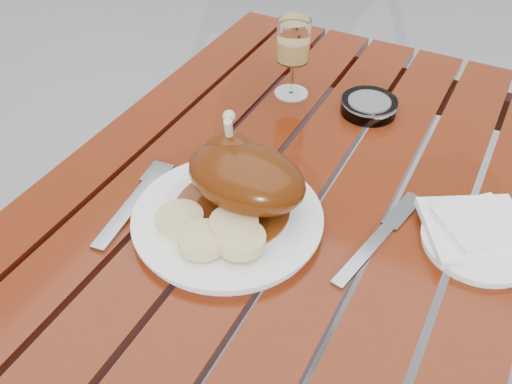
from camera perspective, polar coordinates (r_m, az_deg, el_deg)
table at (r=1.27m, az=2.76°, el=-12.27°), size 0.80×1.20×0.75m
dinner_plate at (r=0.92m, az=-2.84°, el=-2.76°), size 0.40×0.40×0.02m
roast_duck at (r=0.90m, az=-1.27°, el=1.65°), size 0.21×0.19×0.14m
bread_dumplings at (r=0.87m, az=-4.22°, el=-3.86°), size 0.19×0.12×0.03m
wine_glass at (r=1.20m, az=3.70°, el=13.16°), size 0.09×0.09×0.17m
side_plate at (r=0.95m, az=21.42°, el=-4.67°), size 0.19×0.19×0.01m
napkin at (r=0.95m, az=21.16°, el=-3.51°), size 0.21×0.20×0.01m
ashtray at (r=1.19m, az=11.22°, el=8.43°), size 0.12×0.12×0.03m
fork at (r=0.97m, az=-12.41°, el=-1.47°), size 0.05×0.21×0.01m
knife at (r=0.91m, az=11.65°, el=-5.12°), size 0.06×0.21×0.01m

